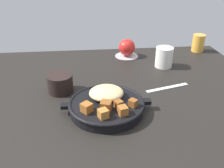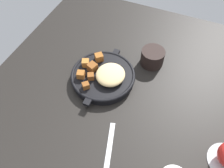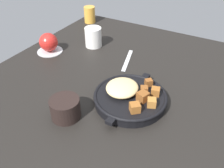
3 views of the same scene
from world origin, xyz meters
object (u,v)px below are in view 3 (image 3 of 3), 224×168
at_px(butter_knife, 127,60).
at_px(cast_iron_skillet, 130,97).
at_px(coffee_mug_dark, 65,108).
at_px(juice_glass_amber, 90,15).
at_px(ceramic_mug_white, 93,37).
at_px(red_apple, 48,42).

bearing_deg(butter_knife, cast_iron_skillet, -167.54).
bearing_deg(coffee_mug_dark, juice_glass_amber, 28.28).
xyz_separation_m(juice_glass_amber, coffee_mug_dark, (-0.67, -0.36, -0.01)).
distance_m(coffee_mug_dark, ceramic_mug_white, 0.48).
distance_m(butter_knife, juice_glass_amber, 0.47).
distance_m(cast_iron_skillet, butter_knife, 0.27).
distance_m(red_apple, ceramic_mug_white, 0.20).
height_order(red_apple, juice_glass_amber, same).
relative_size(coffee_mug_dark, ceramic_mug_white, 1.03).
height_order(cast_iron_skillet, ceramic_mug_white, ceramic_mug_white).
relative_size(cast_iron_skillet, ceramic_mug_white, 3.20).
relative_size(juice_glass_amber, ceramic_mug_white, 0.98).
xyz_separation_m(coffee_mug_dark, ceramic_mug_white, (0.44, 0.18, 0.01)).
relative_size(red_apple, ceramic_mug_white, 0.91).
height_order(red_apple, ceramic_mug_white, ceramic_mug_white).
relative_size(cast_iron_skillet, butter_knife, 1.62).
bearing_deg(ceramic_mug_white, red_apple, 135.51).
height_order(juice_glass_amber, coffee_mug_dark, juice_glass_amber).
xyz_separation_m(butter_knife, juice_glass_amber, (0.28, 0.38, 0.04)).
bearing_deg(butter_knife, juice_glass_amber, 38.15).
height_order(cast_iron_skillet, coffee_mug_dark, same).
bearing_deg(juice_glass_amber, coffee_mug_dark, -151.72).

